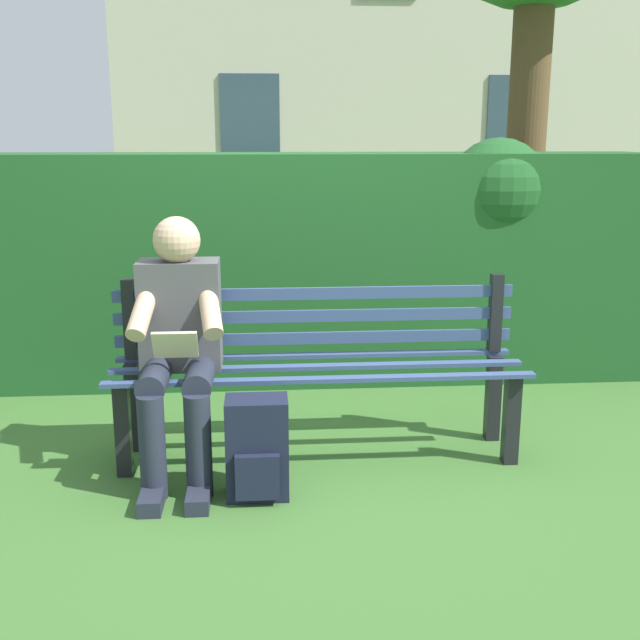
{
  "coord_description": "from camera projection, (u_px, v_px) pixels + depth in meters",
  "views": [
    {
      "loc": [
        0.26,
        3.56,
        1.57
      ],
      "look_at": [
        0.0,
        0.1,
        0.73
      ],
      "focal_mm": 42.83,
      "sensor_mm": 36.0,
      "label": 1
    }
  ],
  "objects": [
    {
      "name": "park_bench",
      "position": [
        317.0,
        362.0,
        3.8
      ],
      "size": [
        2.02,
        0.46,
        0.88
      ],
      "color": "black",
      "rests_on": "ground"
    },
    {
      "name": "backpack",
      "position": [
        257.0,
        449.0,
        3.36
      ],
      "size": [
        0.27,
        0.25,
        0.46
      ],
      "color": "#191E33",
      "rests_on": "ground"
    },
    {
      "name": "person_seated",
      "position": [
        178.0,
        340.0,
        3.53
      ],
      "size": [
        0.44,
        0.73,
        1.21
      ],
      "color": "#4C4C51",
      "rests_on": "ground"
    },
    {
      "name": "hedge_backdrop",
      "position": [
        265.0,
        262.0,
        4.97
      ],
      "size": [
        5.07,
        0.77,
        1.56
      ],
      "color": "#1E5123",
      "rests_on": "ground"
    },
    {
      "name": "ground",
      "position": [
        319.0,
        456.0,
        3.83
      ],
      "size": [
        60.0,
        60.0,
        0.0
      ],
      "primitive_type": "plane",
      "color": "#3D6B2D"
    },
    {
      "name": "building_facade",
      "position": [
        373.0,
        26.0,
        12.69
      ],
      "size": [
        8.25,
        2.75,
        6.69
      ],
      "color": "beige",
      "rests_on": "ground"
    }
  ]
}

